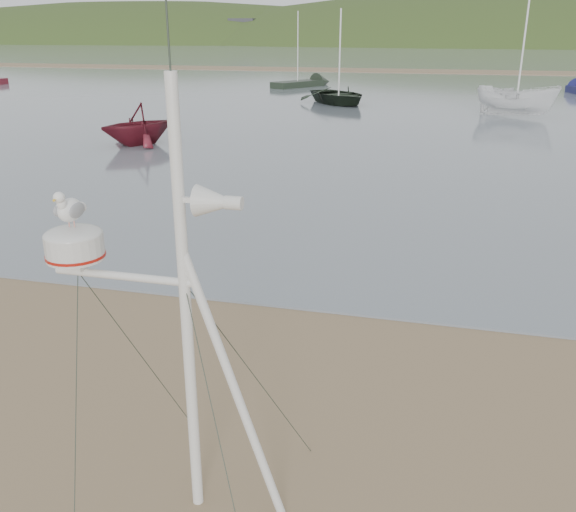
% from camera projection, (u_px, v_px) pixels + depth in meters
% --- Properties ---
extents(ground, '(560.00, 560.00, 0.00)m').
position_uv_depth(ground, '(86.00, 433.00, 7.38)').
color(ground, brown).
rests_on(ground, ground).
extents(water, '(560.00, 256.00, 0.04)m').
position_uv_depth(water, '(431.00, 53.00, 127.31)').
color(water, slate).
rests_on(water, ground).
extents(sandbar, '(560.00, 7.00, 0.07)m').
position_uv_depth(sandbar, '(414.00, 71.00, 70.95)').
color(sandbar, brown).
rests_on(sandbar, water).
extents(hill_ridge, '(620.00, 180.00, 80.00)m').
position_uv_depth(hill_ridge, '(487.00, 100.00, 223.52)').
color(hill_ridge, '#2A3C18').
rests_on(hill_ridge, ground).
extents(far_cottages, '(294.40, 6.30, 8.00)m').
position_uv_depth(far_cottages, '(449.00, 32.00, 183.38)').
color(far_cottages, white).
rests_on(far_cottages, ground).
extents(mast_rig, '(2.31, 2.46, 5.21)m').
position_uv_depth(mast_rig, '(183.00, 400.00, 5.85)').
color(mast_rig, silver).
rests_on(mast_rig, ground).
extents(boat_dark, '(3.66, 3.27, 5.35)m').
position_uv_depth(boat_dark, '(340.00, 61.00, 38.79)').
color(boat_dark, black).
rests_on(boat_dark, water).
extents(boat_red, '(3.30, 2.99, 3.26)m').
position_uv_depth(boat_red, '(136.00, 105.00, 25.15)').
color(boat_red, maroon).
rests_on(boat_red, water).
extents(boat_white, '(2.27, 2.25, 4.54)m').
position_uv_depth(boat_white, '(520.00, 74.00, 33.26)').
color(boat_white, white).
rests_on(boat_white, water).
extents(sailboat_dark_mid, '(4.72, 6.45, 6.53)m').
position_uv_depth(sailboat_dark_mid, '(311.00, 83.00, 52.47)').
color(sailboat_dark_mid, black).
rests_on(sailboat_dark_mid, ground).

